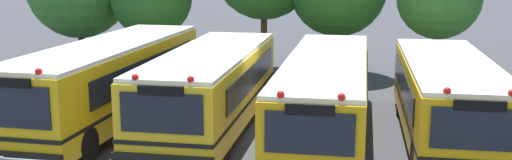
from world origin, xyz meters
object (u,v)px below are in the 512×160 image
(school_bus_0, at_px, (110,79))
(school_bus_1, at_px, (211,86))
(school_bus_2, at_px, (326,93))
(school_bus_3, at_px, (447,97))

(school_bus_0, relative_size, school_bus_1, 1.12)
(school_bus_0, distance_m, school_bus_2, 7.04)
(school_bus_1, distance_m, school_bus_2, 3.61)
(school_bus_1, bearing_deg, school_bus_2, 178.13)
(school_bus_3, bearing_deg, school_bus_2, 0.21)
(school_bus_1, height_order, school_bus_3, school_bus_1)
(school_bus_2, bearing_deg, school_bus_0, -1.85)
(school_bus_0, height_order, school_bus_1, school_bus_0)
(school_bus_1, bearing_deg, school_bus_0, -2.08)
(school_bus_0, bearing_deg, school_bus_3, -179.04)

